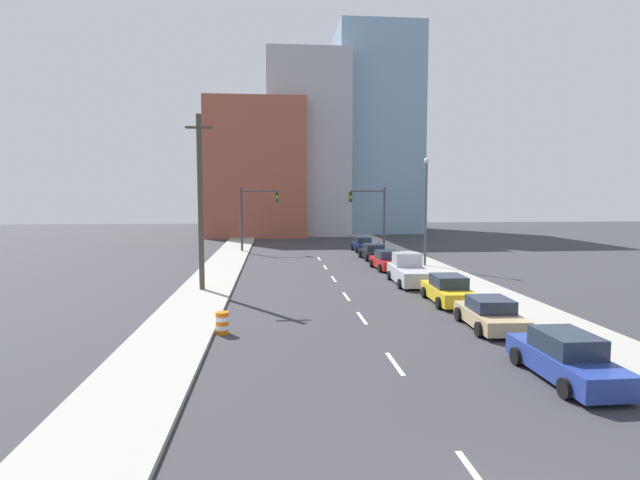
{
  "coord_description": "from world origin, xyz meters",
  "views": [
    {
      "loc": [
        -4.2,
        -7.5,
        5.89
      ],
      "look_at": [
        -0.37,
        33.76,
        2.2
      ],
      "focal_mm": 28.0,
      "sensor_mm": 36.0,
      "label": 1
    }
  ],
  "objects_px": {
    "pickup_truck_silver": "(409,272)",
    "utility_pole_left_mid": "(200,202)",
    "street_lamp": "(426,205)",
    "sedan_yellow": "(448,290)",
    "traffic_signal_right": "(375,210)",
    "sedan_navy": "(363,245)",
    "sedan_black": "(373,252)",
    "sedan_blue": "(566,358)",
    "sedan_tan": "(490,314)",
    "traffic_barrel": "(222,323)",
    "sedan_red": "(387,261)",
    "traffic_signal_left": "(252,211)"
  },
  "relations": [
    {
      "from": "traffic_barrel",
      "to": "sedan_yellow",
      "type": "height_order",
      "value": "sedan_yellow"
    },
    {
      "from": "pickup_truck_silver",
      "to": "sedan_navy",
      "type": "distance_m",
      "value": 19.54
    },
    {
      "from": "traffic_signal_right",
      "to": "sedan_black",
      "type": "relative_size",
      "value": 1.46
    },
    {
      "from": "traffic_signal_left",
      "to": "sedan_black",
      "type": "relative_size",
      "value": 1.46
    },
    {
      "from": "utility_pole_left_mid",
      "to": "sedan_yellow",
      "type": "height_order",
      "value": "utility_pole_left_mid"
    },
    {
      "from": "street_lamp",
      "to": "traffic_signal_right",
      "type": "bearing_deg",
      "value": 97.59
    },
    {
      "from": "sedan_navy",
      "to": "utility_pole_left_mid",
      "type": "bearing_deg",
      "value": -124.02
    },
    {
      "from": "street_lamp",
      "to": "sedan_navy",
      "type": "relative_size",
      "value": 1.95
    },
    {
      "from": "pickup_truck_silver",
      "to": "utility_pole_left_mid",
      "type": "bearing_deg",
      "value": -170.82
    },
    {
      "from": "pickup_truck_silver",
      "to": "sedan_navy",
      "type": "bearing_deg",
      "value": 90.82
    },
    {
      "from": "traffic_signal_left",
      "to": "traffic_barrel",
      "type": "xyz_separation_m",
      "value": [
        0.05,
        -30.98,
        -3.86
      ]
    },
    {
      "from": "sedan_blue",
      "to": "sedan_yellow",
      "type": "bearing_deg",
      "value": 88.63
    },
    {
      "from": "street_lamp",
      "to": "sedan_black",
      "type": "relative_size",
      "value": 1.92
    },
    {
      "from": "street_lamp",
      "to": "sedan_black",
      "type": "distance_m",
      "value": 7.88
    },
    {
      "from": "utility_pole_left_mid",
      "to": "sedan_blue",
      "type": "xyz_separation_m",
      "value": [
        13.69,
        -15.92,
        -4.8
      ]
    },
    {
      "from": "traffic_barrel",
      "to": "traffic_signal_right",
      "type": "bearing_deg",
      "value": 67.4
    },
    {
      "from": "sedan_yellow",
      "to": "sedan_navy",
      "type": "height_order",
      "value": "sedan_navy"
    },
    {
      "from": "traffic_signal_right",
      "to": "street_lamp",
      "type": "xyz_separation_m",
      "value": [
        1.66,
        -12.49,
        0.81
      ]
    },
    {
      "from": "sedan_black",
      "to": "sedan_navy",
      "type": "bearing_deg",
      "value": 86.1
    },
    {
      "from": "traffic_barrel",
      "to": "traffic_signal_left",
      "type": "bearing_deg",
      "value": 90.1
    },
    {
      "from": "traffic_barrel",
      "to": "street_lamp",
      "type": "distance_m",
      "value": 23.99
    },
    {
      "from": "traffic_barrel",
      "to": "sedan_red",
      "type": "xyz_separation_m",
      "value": [
        11.27,
        17.76,
        0.21
      ]
    },
    {
      "from": "traffic_signal_right",
      "to": "sedan_blue",
      "type": "distance_m",
      "value": 37.57
    },
    {
      "from": "traffic_signal_left",
      "to": "street_lamp",
      "type": "xyz_separation_m",
      "value": [
        14.62,
        -12.49,
        0.81
      ]
    },
    {
      "from": "utility_pole_left_mid",
      "to": "sedan_blue",
      "type": "height_order",
      "value": "utility_pole_left_mid"
    },
    {
      "from": "traffic_signal_left",
      "to": "utility_pole_left_mid",
      "type": "relative_size",
      "value": 0.63
    },
    {
      "from": "utility_pole_left_mid",
      "to": "sedan_red",
      "type": "relative_size",
      "value": 2.34
    },
    {
      "from": "street_lamp",
      "to": "sedan_yellow",
      "type": "bearing_deg",
      "value": -101.83
    },
    {
      "from": "street_lamp",
      "to": "sedan_tan",
      "type": "distance_m",
      "value": 19.4
    },
    {
      "from": "traffic_signal_left",
      "to": "sedan_navy",
      "type": "xyz_separation_m",
      "value": [
        11.64,
        -0.18,
        -3.63
      ]
    },
    {
      "from": "sedan_yellow",
      "to": "sedan_red",
      "type": "height_order",
      "value": "sedan_yellow"
    },
    {
      "from": "traffic_signal_left",
      "to": "sedan_yellow",
      "type": "xyz_separation_m",
      "value": [
        11.82,
        -25.85,
        -3.64
      ]
    },
    {
      "from": "utility_pole_left_mid",
      "to": "traffic_barrel",
      "type": "height_order",
      "value": "utility_pole_left_mid"
    },
    {
      "from": "sedan_tan",
      "to": "pickup_truck_silver",
      "type": "bearing_deg",
      "value": 95.6
    },
    {
      "from": "traffic_signal_right",
      "to": "traffic_barrel",
      "type": "height_order",
      "value": "traffic_signal_right"
    },
    {
      "from": "utility_pole_left_mid",
      "to": "street_lamp",
      "type": "xyz_separation_m",
      "value": [
        16.74,
        8.95,
        -0.35
      ]
    },
    {
      "from": "utility_pole_left_mid",
      "to": "pickup_truck_silver",
      "type": "xyz_separation_m",
      "value": [
        13.41,
        1.72,
        -4.68
      ]
    },
    {
      "from": "pickup_truck_silver",
      "to": "sedan_blue",
      "type": "bearing_deg",
      "value": -87.26
    },
    {
      "from": "utility_pole_left_mid",
      "to": "sedan_tan",
      "type": "bearing_deg",
      "value": -34.84
    },
    {
      "from": "traffic_signal_left",
      "to": "sedan_red",
      "type": "height_order",
      "value": "traffic_signal_left"
    },
    {
      "from": "traffic_signal_right",
      "to": "sedan_black",
      "type": "bearing_deg",
      "value": -102.3
    },
    {
      "from": "sedan_red",
      "to": "utility_pole_left_mid",
      "type": "bearing_deg",
      "value": -151.25
    },
    {
      "from": "sedan_black",
      "to": "sedan_navy",
      "type": "height_order",
      "value": "sedan_navy"
    },
    {
      "from": "street_lamp",
      "to": "sedan_blue",
      "type": "bearing_deg",
      "value": -97.0
    },
    {
      "from": "sedan_tan",
      "to": "sedan_navy",
      "type": "height_order",
      "value": "sedan_navy"
    },
    {
      "from": "utility_pole_left_mid",
      "to": "sedan_blue",
      "type": "relative_size",
      "value": 2.27
    },
    {
      "from": "sedan_blue",
      "to": "sedan_navy",
      "type": "distance_m",
      "value": 37.18
    },
    {
      "from": "traffic_barrel",
      "to": "sedan_red",
      "type": "bearing_deg",
      "value": 57.59
    },
    {
      "from": "sedan_tan",
      "to": "traffic_signal_right",
      "type": "bearing_deg",
      "value": 90.84
    },
    {
      "from": "sedan_red",
      "to": "sedan_navy",
      "type": "xyz_separation_m",
      "value": [
        0.32,
        13.04,
        0.01
      ]
    }
  ]
}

